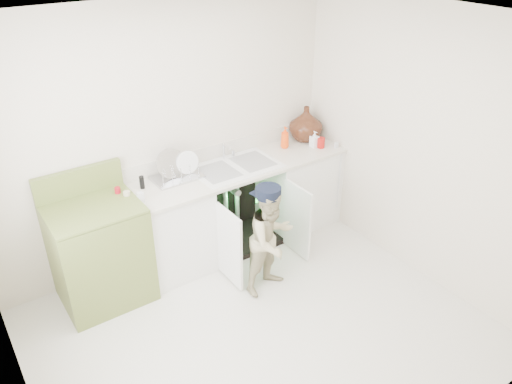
# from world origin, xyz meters

# --- Properties ---
(ground) EXTENTS (3.50, 3.50, 0.00)m
(ground) POSITION_xyz_m (0.00, 0.00, 0.00)
(ground) COLOR #B9B2A3
(ground) RESTS_ON ground
(room_shell) EXTENTS (6.00, 5.50, 1.26)m
(room_shell) POSITION_xyz_m (0.00, 0.00, 1.25)
(room_shell) COLOR beige
(room_shell) RESTS_ON ground
(counter_run) EXTENTS (2.44, 1.02, 1.28)m
(counter_run) POSITION_xyz_m (0.60, 1.21, 0.49)
(counter_run) COLOR white
(counter_run) RESTS_ON ground
(avocado_stove) EXTENTS (0.76, 0.65, 1.18)m
(avocado_stove) POSITION_xyz_m (-0.89, 1.18, 0.49)
(avocado_stove) COLOR olive
(avocado_stove) RESTS_ON ground
(repair_worker) EXTENTS (0.57, 0.68, 1.06)m
(repair_worker) POSITION_xyz_m (0.42, 0.43, 0.53)
(repair_worker) COLOR #C3B88C
(repair_worker) RESTS_ON ground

